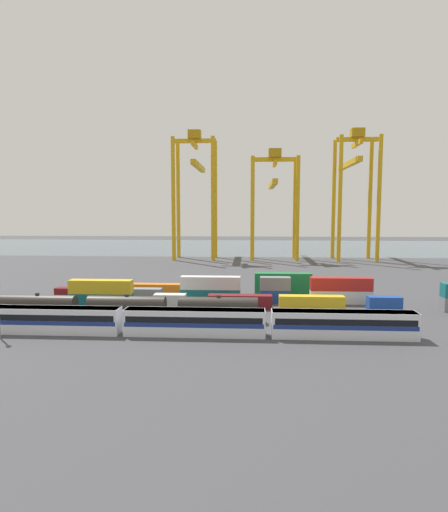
{
  "coord_description": "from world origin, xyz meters",
  "views": [
    {
      "loc": [
        1.77,
        -82.39,
        17.97
      ],
      "look_at": [
        -4.73,
        24.75,
        7.24
      ],
      "focal_mm": 30.13,
      "sensor_mm": 36.0,
      "label": 1
    }
  ],
  "objects_px": {
    "shipping_container_0": "(101,300)",
    "shipping_container_14": "(341,297)",
    "freight_tank_row": "(127,308)",
    "shipping_container_12": "(275,296)",
    "shipping_container_4": "(311,303)",
    "shipping_container_2": "(170,301)",
    "gantry_crane_central": "(274,193)",
    "gantry_crane_east": "(354,181)",
    "gantry_crane_west": "(196,182)",
    "shipping_container_8": "(85,294)",
    "passenger_train": "(195,321)"
  },
  "relations": [
    {
      "from": "shipping_container_0",
      "to": "shipping_container_12",
      "type": "xyz_separation_m",
      "value": [
        33.71,
        5.86,
        0.0
      ]
    },
    {
      "from": "shipping_container_8",
      "to": "gantry_crane_east",
      "type": "bearing_deg",
      "value": 48.66
    },
    {
      "from": "shipping_container_0",
      "to": "shipping_container_4",
      "type": "xyz_separation_m",
      "value": [
        40.17,
        0.0,
        0.0
      ]
    },
    {
      "from": "passenger_train",
      "to": "gantry_crane_west",
      "type": "height_order",
      "value": "gantry_crane_west"
    },
    {
      "from": "passenger_train",
      "to": "shipping_container_4",
      "type": "height_order",
      "value": "passenger_train"
    },
    {
      "from": "gantry_crane_west",
      "to": "gantry_crane_central",
      "type": "distance_m",
      "value": 31.13
    },
    {
      "from": "shipping_container_2",
      "to": "gantry_crane_west",
      "type": "xyz_separation_m",
      "value": [
        -6.32,
        90.12,
        28.87
      ]
    },
    {
      "from": "shipping_container_0",
      "to": "gantry_crane_east",
      "type": "relative_size",
      "value": 0.24
    },
    {
      "from": "shipping_container_8",
      "to": "gantry_crane_central",
      "type": "bearing_deg",
      "value": 62.94
    },
    {
      "from": "shipping_container_8",
      "to": "shipping_container_0",
      "type": "bearing_deg",
      "value": -46.73
    },
    {
      "from": "shipping_container_0",
      "to": "gantry_crane_central",
      "type": "height_order",
      "value": "gantry_crane_central"
    },
    {
      "from": "shipping_container_2",
      "to": "gantry_crane_east",
      "type": "height_order",
      "value": "gantry_crane_east"
    },
    {
      "from": "shipping_container_8",
      "to": "shipping_container_2",
      "type": "bearing_deg",
      "value": -17.22
    },
    {
      "from": "shipping_container_2",
      "to": "shipping_container_14",
      "type": "distance_m",
      "value": 33.91
    },
    {
      "from": "shipping_container_0",
      "to": "gantry_crane_east",
      "type": "xyz_separation_m",
      "value": [
        68.7,
        90.22,
        29.0
      ]
    },
    {
      "from": "shipping_container_8",
      "to": "gantry_crane_west",
      "type": "height_order",
      "value": "gantry_crane_west"
    },
    {
      "from": "shipping_container_12",
      "to": "gantry_crane_west",
      "type": "height_order",
      "value": "gantry_crane_west"
    },
    {
      "from": "shipping_container_0",
      "to": "shipping_container_4",
      "type": "relative_size",
      "value": 1.0
    },
    {
      "from": "shipping_container_4",
      "to": "shipping_container_12",
      "type": "relative_size",
      "value": 2.0
    },
    {
      "from": "shipping_container_2",
      "to": "shipping_container_12",
      "type": "xyz_separation_m",
      "value": [
        20.32,
        5.86,
        0.0
      ]
    },
    {
      "from": "passenger_train",
      "to": "gantry_crane_west",
      "type": "distance_m",
      "value": 112.82
    },
    {
      "from": "shipping_container_4",
      "to": "gantry_crane_west",
      "type": "xyz_separation_m",
      "value": [
        -33.09,
        90.12,
        28.87
      ]
    },
    {
      "from": "freight_tank_row",
      "to": "shipping_container_4",
      "type": "bearing_deg",
      "value": 17.17
    },
    {
      "from": "shipping_container_12",
      "to": "freight_tank_row",
      "type": "bearing_deg",
      "value": -148.48
    },
    {
      "from": "passenger_train",
      "to": "gantry_crane_central",
      "type": "bearing_deg",
      "value": 80.96
    },
    {
      "from": "shipping_container_0",
      "to": "shipping_container_14",
      "type": "xyz_separation_m",
      "value": [
        46.79,
        5.86,
        0.0
      ]
    },
    {
      "from": "shipping_container_8",
      "to": "gantry_crane_west",
      "type": "relative_size",
      "value": 0.24
    },
    {
      "from": "shipping_container_14",
      "to": "shipping_container_4",
      "type": "bearing_deg",
      "value": -138.5
    },
    {
      "from": "gantry_crane_central",
      "to": "gantry_crane_east",
      "type": "height_order",
      "value": "gantry_crane_east"
    },
    {
      "from": "shipping_container_2",
      "to": "shipping_container_4",
      "type": "xyz_separation_m",
      "value": [
        26.78,
        0.0,
        0.0
      ]
    },
    {
      "from": "gantry_crane_west",
      "to": "gantry_crane_east",
      "type": "relative_size",
      "value": 1.0
    },
    {
      "from": "shipping_container_12",
      "to": "gantry_crane_east",
      "type": "height_order",
      "value": "gantry_crane_east"
    },
    {
      "from": "gantry_crane_central",
      "to": "gantry_crane_east",
      "type": "relative_size",
      "value": 0.86
    },
    {
      "from": "shipping_container_0",
      "to": "shipping_container_2",
      "type": "height_order",
      "value": "same"
    },
    {
      "from": "passenger_train",
      "to": "gantry_crane_west",
      "type": "xyz_separation_m",
      "value": [
        -13.45,
        108.46,
        28.03
      ]
    },
    {
      "from": "passenger_train",
      "to": "freight_tank_row",
      "type": "bearing_deg",
      "value": 146.42
    },
    {
      "from": "freight_tank_row",
      "to": "shipping_container_12",
      "type": "relative_size",
      "value": 7.3
    },
    {
      "from": "shipping_container_0",
      "to": "shipping_container_12",
      "type": "bearing_deg",
      "value": 9.86
    },
    {
      "from": "shipping_container_14",
      "to": "shipping_container_2",
      "type": "bearing_deg",
      "value": -170.05
    },
    {
      "from": "passenger_train",
      "to": "gantry_crane_east",
      "type": "bearing_deg",
      "value": 66.07
    },
    {
      "from": "gantry_crane_central",
      "to": "shipping_container_12",
      "type": "bearing_deg",
      "value": -92.81
    },
    {
      "from": "freight_tank_row",
      "to": "gantry_crane_east",
      "type": "height_order",
      "value": "gantry_crane_east"
    },
    {
      "from": "passenger_train",
      "to": "shipping_container_14",
      "type": "relative_size",
      "value": 5.29
    },
    {
      "from": "freight_tank_row",
      "to": "shipping_container_8",
      "type": "height_order",
      "value": "freight_tank_row"
    },
    {
      "from": "passenger_train",
      "to": "gantry_crane_west",
      "type": "relative_size",
      "value": 1.29
    },
    {
      "from": "gantry_crane_central",
      "to": "shipping_container_14",
      "type": "bearing_deg",
      "value": -84.02
    },
    {
      "from": "gantry_crane_central",
      "to": "shipping_container_2",
      "type": "bearing_deg",
      "value": -105.1
    },
    {
      "from": "passenger_train",
      "to": "shipping_container_8",
      "type": "distance_m",
      "value": 35.55
    },
    {
      "from": "shipping_container_2",
      "to": "shipping_container_14",
      "type": "height_order",
      "value": "same"
    },
    {
      "from": "shipping_container_2",
      "to": "gantry_crane_central",
      "type": "height_order",
      "value": "gantry_crane_central"
    }
  ]
}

